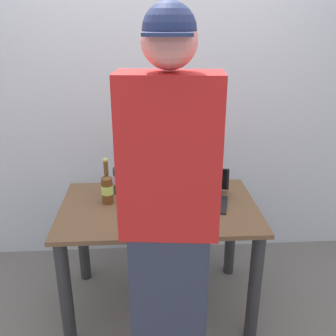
% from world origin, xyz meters
% --- Properties ---
extents(ground_plane, '(8.00, 8.00, 0.00)m').
position_xyz_m(ground_plane, '(0.00, 0.00, 0.00)').
color(ground_plane, slate).
rests_on(ground_plane, ground).
extents(desk, '(1.22, 0.77, 0.75)m').
position_xyz_m(desk, '(0.00, 0.00, 0.59)').
color(desk, brown).
rests_on(desk, ground).
extents(laptop, '(0.42, 0.42, 0.20)m').
position_xyz_m(laptop, '(0.27, 0.07, 0.80)').
color(laptop, black).
rests_on(laptop, desk).
extents(beer_bottle_brown, '(0.07, 0.07, 0.29)m').
position_xyz_m(beer_bottle_brown, '(-0.32, 0.06, 0.86)').
color(beer_bottle_brown, brown).
rests_on(beer_bottle_brown, desk).
extents(beer_bottle_dark, '(0.07, 0.07, 0.28)m').
position_xyz_m(beer_bottle_dark, '(-0.25, 0.20, 0.86)').
color(beer_bottle_dark, '#333333').
rests_on(beer_bottle_dark, desk).
extents(person_figure, '(0.44, 0.31, 1.90)m').
position_xyz_m(person_figure, '(0.02, -0.65, 0.99)').
color(person_figure, '#2D3347').
rests_on(person_figure, ground).
extents(back_wall, '(6.00, 0.10, 2.60)m').
position_xyz_m(back_wall, '(0.00, 0.75, 1.30)').
color(back_wall, silver).
rests_on(back_wall, ground).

